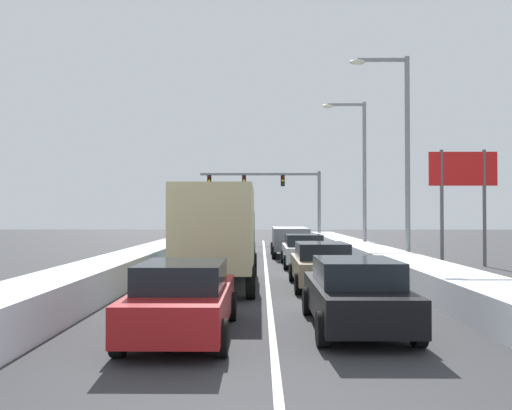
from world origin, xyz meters
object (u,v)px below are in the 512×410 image
(sedan_black_right_lane_nearest, at_px, (355,293))
(sedan_maroon_center_lane_fourth, at_px, (239,242))
(suv_silver_center_lane_third, at_px, (226,244))
(box_truck_center_lane_second, at_px, (219,231))
(street_lamp_right_mid, at_px, (359,165))
(sedan_red_center_lane_nearest, at_px, (183,299))
(traffic_light_gantry, at_px, (277,188))
(suv_gray_right_lane_fourth, at_px, (290,239))
(street_lamp_right_near, at_px, (400,144))
(roadside_sign_right, at_px, (463,181))
(sedan_white_right_lane_third, at_px, (303,250))
(sedan_tan_right_lane_second, at_px, (321,265))

(sedan_black_right_lane_nearest, xyz_separation_m, sedan_maroon_center_lane_fourth, (-3.40, 20.55, 0.00))
(sedan_black_right_lane_nearest, xyz_separation_m, suv_silver_center_lane_third, (-3.70, 13.80, 0.25))
(box_truck_center_lane_second, height_order, street_lamp_right_mid, street_lamp_right_mid)
(sedan_red_center_lane_nearest, distance_m, traffic_light_gantry, 35.41)
(traffic_light_gantry, bearing_deg, suv_silver_center_lane_third, -98.51)
(sedan_red_center_lane_nearest, relative_size, sedan_maroon_center_lane_fourth, 1.00)
(sedan_black_right_lane_nearest, height_order, sedan_red_center_lane_nearest, same)
(sedan_black_right_lane_nearest, relative_size, suv_gray_right_lane_fourth, 0.92)
(street_lamp_right_near, bearing_deg, suv_silver_center_lane_third, 165.38)
(sedan_red_center_lane_nearest, xyz_separation_m, traffic_light_gantry, (2.99, 35.06, 3.96))
(traffic_light_gantry, bearing_deg, sedan_black_right_lane_nearest, -88.96)
(sedan_black_right_lane_nearest, bearing_deg, suv_gray_right_lane_fourth, 91.05)
(suv_silver_center_lane_third, height_order, street_lamp_right_mid, street_lamp_right_mid)
(street_lamp_right_near, bearing_deg, roadside_sign_right, 24.94)
(street_lamp_right_mid, bearing_deg, suv_silver_center_lane_third, -140.77)
(sedan_black_right_lane_nearest, height_order, suv_gray_right_lane_fourth, suv_gray_right_lane_fourth)
(sedan_white_right_lane_third, xyz_separation_m, sedan_maroon_center_lane_fourth, (-3.37, 7.27, 0.00))
(suv_gray_right_lane_fourth, bearing_deg, street_lamp_right_near, -58.28)
(sedan_tan_right_lane_second, height_order, box_truck_center_lane_second, box_truck_center_lane_second)
(sedan_black_right_lane_nearest, distance_m, sedan_maroon_center_lane_fourth, 20.83)
(sedan_white_right_lane_third, xyz_separation_m, street_lamp_right_mid, (3.90, 6.70, 4.66))
(sedan_black_right_lane_nearest, distance_m, roadside_sign_right, 15.63)
(box_truck_center_lane_second, bearing_deg, roadside_sign_right, 32.43)
(sedan_tan_right_lane_second, height_order, suv_gray_right_lane_fourth, suv_gray_right_lane_fourth)
(suv_gray_right_lane_fourth, distance_m, traffic_light_gantry, 15.79)
(suv_silver_center_lane_third, bearing_deg, sedan_black_right_lane_nearest, -75.00)
(sedan_maroon_center_lane_fourth, bearing_deg, roadside_sign_right, -33.55)
(sedan_white_right_lane_third, bearing_deg, street_lamp_right_mid, 59.79)
(sedan_black_right_lane_nearest, distance_m, suv_silver_center_lane_third, 14.29)
(sedan_white_right_lane_third, distance_m, sedan_maroon_center_lane_fourth, 8.01)
(sedan_tan_right_lane_second, distance_m, street_lamp_right_mid, 14.95)
(sedan_black_right_lane_nearest, xyz_separation_m, street_lamp_right_mid, (3.87, 19.98, 4.66))
(suv_gray_right_lane_fourth, bearing_deg, box_truck_center_lane_second, -103.82)
(suv_gray_right_lane_fourth, height_order, street_lamp_right_near, street_lamp_right_near)
(sedan_black_right_lane_nearest, bearing_deg, roadside_sign_right, 60.61)
(sedan_tan_right_lane_second, xyz_separation_m, street_lamp_right_mid, (3.86, 13.67, 4.66))
(sedan_tan_right_lane_second, xyz_separation_m, sedan_maroon_center_lane_fourth, (-3.40, 14.24, 0.00))
(street_lamp_right_near, bearing_deg, suv_gray_right_lane_fourth, 121.72)
(sedan_tan_right_lane_second, height_order, street_lamp_right_mid, street_lamp_right_mid)
(suv_silver_center_lane_third, distance_m, street_lamp_right_mid, 10.72)
(sedan_black_right_lane_nearest, xyz_separation_m, roadside_sign_right, (7.50, 13.32, 3.25))
(suv_silver_center_lane_third, relative_size, sedan_maroon_center_lane_fourth, 1.09)
(sedan_tan_right_lane_second, relative_size, box_truck_center_lane_second, 0.63)
(sedan_red_center_lane_nearest, distance_m, suv_silver_center_lane_third, 14.50)
(sedan_tan_right_lane_second, distance_m, suv_silver_center_lane_third, 8.36)
(sedan_red_center_lane_nearest, xyz_separation_m, suv_silver_center_lane_third, (-0.09, 14.50, 0.25))
(sedan_black_right_lane_nearest, bearing_deg, sedan_tan_right_lane_second, 89.94)
(sedan_tan_right_lane_second, relative_size, roadside_sign_right, 0.82)
(suv_gray_right_lane_fourth, distance_m, street_lamp_right_mid, 6.18)
(suv_gray_right_lane_fourth, relative_size, suv_silver_center_lane_third, 1.00)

